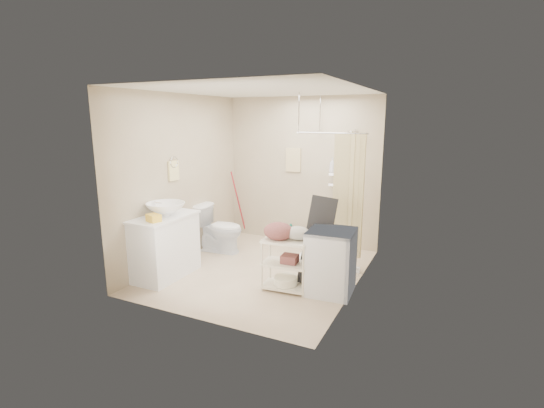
{
  "coord_description": "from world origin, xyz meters",
  "views": [
    {
      "loc": [
        2.51,
        -4.92,
        2.23
      ],
      "look_at": [
        0.06,
        0.25,
        0.98
      ],
      "focal_mm": 26.0,
      "sensor_mm": 36.0,
      "label": 1
    }
  ],
  "objects_px": {
    "toilet": "(220,228)",
    "laundry_rack": "(286,260)",
    "washing_machine": "(331,261)",
    "vanity": "(165,246)"
  },
  "relations": [
    {
      "from": "toilet",
      "to": "laundry_rack",
      "type": "relative_size",
      "value": 0.97
    },
    {
      "from": "washing_machine",
      "to": "laundry_rack",
      "type": "xyz_separation_m",
      "value": [
        -0.55,
        -0.18,
        -0.0
      ]
    },
    {
      "from": "toilet",
      "to": "laundry_rack",
      "type": "distance_m",
      "value": 1.88
    },
    {
      "from": "washing_machine",
      "to": "laundry_rack",
      "type": "bearing_deg",
      "value": -165.72
    },
    {
      "from": "vanity",
      "to": "laundry_rack",
      "type": "bearing_deg",
      "value": 9.63
    },
    {
      "from": "laundry_rack",
      "to": "vanity",
      "type": "bearing_deg",
      "value": -174.7
    },
    {
      "from": "toilet",
      "to": "washing_machine",
      "type": "height_order",
      "value": "washing_machine"
    },
    {
      "from": "toilet",
      "to": "vanity",
      "type": "bearing_deg",
      "value": 170.3
    },
    {
      "from": "washing_machine",
      "to": "toilet",
      "type": "bearing_deg",
      "value": 156.89
    },
    {
      "from": "washing_machine",
      "to": "vanity",
      "type": "bearing_deg",
      "value": -172.0
    }
  ]
}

